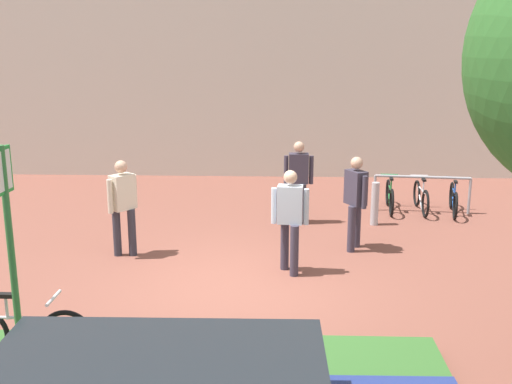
{
  "coord_description": "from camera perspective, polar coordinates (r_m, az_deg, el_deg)",
  "views": [
    {
      "loc": [
        0.66,
        -8.84,
        3.72
      ],
      "look_at": [
        0.27,
        1.49,
        1.15
      ],
      "focal_mm": 42.93,
      "sensor_mm": 36.0,
      "label": 1
    }
  ],
  "objects": [
    {
      "name": "bike_rack_cluster",
      "position": [
        14.05,
        15.14,
        -0.43
      ],
      "size": [
        2.1,
        1.77,
        0.83
      ],
      "color": "#99999E",
      "rests_on": "ground"
    },
    {
      "name": "person_shirt_white",
      "position": [
        9.88,
        3.18,
        -2.15
      ],
      "size": [
        0.61,
        0.43,
        1.72
      ],
      "color": "#383342",
      "rests_on": "ground"
    },
    {
      "name": "bollard_steel",
      "position": [
        12.83,
        11.01,
        -1.08
      ],
      "size": [
        0.16,
        0.16,
        0.9
      ],
      "primitive_type": "cylinder",
      "color": "#ADADB2",
      "rests_on": "ground"
    },
    {
      "name": "bike_at_sign",
      "position": [
        7.91,
        -20.75,
        -12.23
      ],
      "size": [
        1.68,
        0.42,
        0.86
      ],
      "color": "black",
      "rests_on": "ground"
    },
    {
      "name": "person_casual_tan",
      "position": [
        10.91,
        -12.3,
        -0.91
      ],
      "size": [
        0.44,
        0.49,
        1.72
      ],
      "color": "#2D2D38",
      "rests_on": "ground"
    },
    {
      "name": "parking_sign_post",
      "position": [
        7.37,
        -22.06,
        -2.98
      ],
      "size": [
        0.08,
        0.36,
        2.62
      ],
      "color": "#2D7238",
      "rests_on": "ground"
    },
    {
      "name": "planter_strip",
      "position": [
        7.54,
        -10.6,
        -15.15
      ],
      "size": [
        7.0,
        1.1,
        0.16
      ],
      "primitive_type": "cube",
      "color": "#336028",
      "rests_on": "ground"
    },
    {
      "name": "person_suited_navy",
      "position": [
        11.12,
        9.25,
        -0.48
      ],
      "size": [
        0.4,
        0.54,
        1.72
      ],
      "color": "#383342",
      "rests_on": "ground"
    },
    {
      "name": "person_suited_dark",
      "position": [
        12.66,
        3.99,
        1.43
      ],
      "size": [
        0.61,
        0.32,
        1.72
      ],
      "color": "#2D2D38",
      "rests_on": "ground"
    },
    {
      "name": "ground_plane",
      "position": [
        9.62,
        -1.98,
        -8.81
      ],
      "size": [
        60.0,
        60.0,
        0.0
      ],
      "primitive_type": "plane",
      "color": "brown"
    }
  ]
}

